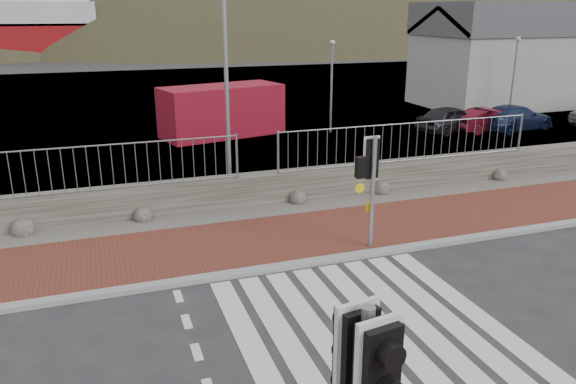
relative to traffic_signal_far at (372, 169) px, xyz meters
name	(u,v)px	position (x,y,z in m)	size (l,w,h in m)	color
ground	(374,335)	(-1.58, -3.34, -1.96)	(220.00, 220.00, 0.00)	#28282B
sidewalk_far	(289,238)	(-1.58, 1.16, -1.92)	(40.00, 3.00, 0.08)	brown
kerb_far	(311,262)	(-1.58, -0.34, -1.91)	(40.00, 0.25, 0.12)	gray
zebra_crossing	(374,335)	(-1.58, -3.34, -1.95)	(4.62, 5.60, 0.01)	silver
gravel_strip	(265,212)	(-1.58, 3.16, -1.93)	(40.00, 1.50, 0.06)	#59544C
stone_wall	(257,189)	(-1.58, 3.96, -1.51)	(40.00, 0.60, 0.90)	#443F37
railing	(257,144)	(-1.58, 3.81, -0.14)	(18.07, 0.07, 1.22)	gray
quay	(165,101)	(-1.58, 24.56, -1.96)	(120.00, 40.00, 0.50)	#4C4C4F
water	(126,58)	(-1.58, 59.56, -1.96)	(220.00, 50.00, 0.05)	#3F4C54
harbor_building	(524,54)	(18.42, 16.56, 0.97)	(12.20, 6.20, 5.80)	#9E9E99
hills_backdrop	(168,181)	(5.16, 84.56, -25.01)	(254.00, 90.00, 100.00)	#2E321E
traffic_signal_far	(372,169)	(0.00, 0.00, 0.00)	(0.65, 0.25, 2.71)	gray
streetlight	(230,61)	(-2.06, 4.77, 2.06)	(1.52, 0.22, 7.14)	gray
shipping_container	(222,111)	(-0.42, 13.56, -0.86)	(5.29, 2.20, 2.20)	maroon
car_a	(451,119)	(9.68, 10.85, -1.35)	(1.43, 3.55, 1.21)	black
car_b	(490,120)	(11.40, 10.24, -1.41)	(1.15, 3.31, 1.09)	#5D0D1B
car_c	(515,118)	(12.76, 10.20, -1.37)	(1.64, 4.04, 1.17)	#141F3F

